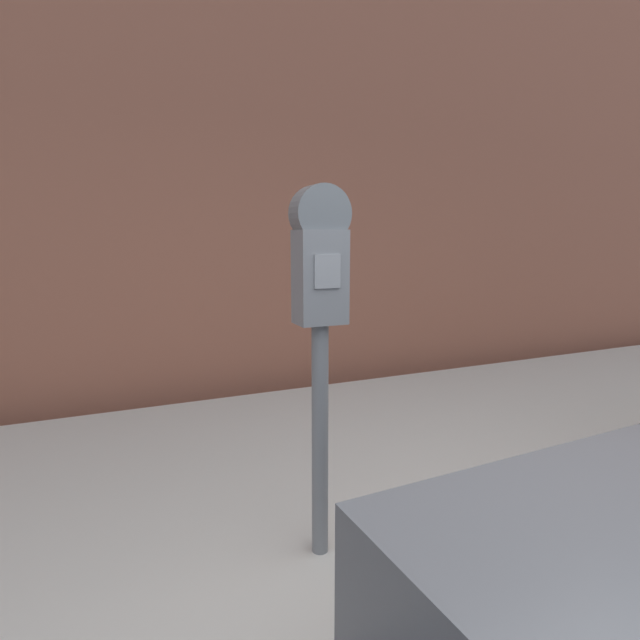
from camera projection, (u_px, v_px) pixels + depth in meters
name	position (u px, v px, depth m)	size (l,w,h in m)	color
sidewalk	(342.00, 462.00, 3.19)	(24.00, 2.80, 0.12)	#BCB7AD
building_facade	(254.00, 62.00, 4.34)	(24.00, 0.30, 5.98)	#935642
parking_meter	(320.00, 302.00, 2.01)	(0.23, 0.15, 1.57)	slate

